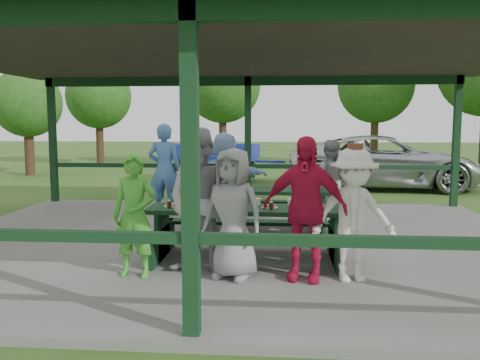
# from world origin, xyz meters

# --- Properties ---
(ground) EXTENTS (90.00, 90.00, 0.00)m
(ground) POSITION_xyz_m (0.00, 0.00, 0.00)
(ground) COLOR #275119
(ground) RESTS_ON ground
(concrete_slab) EXTENTS (10.00, 8.00, 0.10)m
(concrete_slab) POSITION_xyz_m (0.00, 0.00, 0.05)
(concrete_slab) COLOR slate
(concrete_slab) RESTS_ON ground
(pavilion_structure) EXTENTS (10.60, 8.60, 3.24)m
(pavilion_structure) POSITION_xyz_m (0.00, 0.00, 3.17)
(pavilion_structure) COLOR black
(pavilion_structure) RESTS_ON concrete_slab
(picnic_table_near) EXTENTS (2.80, 1.39, 0.75)m
(picnic_table_near) POSITION_xyz_m (0.33, -1.20, 0.58)
(picnic_table_near) COLOR black
(picnic_table_near) RESTS_ON concrete_slab
(picnic_table_far) EXTENTS (2.72, 1.39, 0.75)m
(picnic_table_far) POSITION_xyz_m (0.35, 0.80, 0.58)
(picnic_table_far) COLOR black
(picnic_table_far) RESTS_ON concrete_slab
(table_setting) EXTENTS (2.32, 0.45, 0.10)m
(table_setting) POSITION_xyz_m (0.32, -1.18, 0.88)
(table_setting) COLOR white
(table_setting) RESTS_ON picnic_table_near
(contestant_green) EXTENTS (0.60, 0.42, 1.56)m
(contestant_green) POSITION_xyz_m (-1.02, -2.11, 0.88)
(contestant_green) COLOR green
(contestant_green) RESTS_ON concrete_slab
(contestant_grey_left) EXTENTS (1.09, 0.96, 1.88)m
(contestant_grey_left) POSITION_xyz_m (-0.21, -1.96, 1.04)
(contestant_grey_left) COLOR gray
(contestant_grey_left) RESTS_ON concrete_slab
(contestant_grey_mid) EXTENTS (0.93, 0.76, 1.63)m
(contestant_grey_mid) POSITION_xyz_m (0.21, -2.07, 0.92)
(contestant_grey_mid) COLOR gray
(contestant_grey_mid) RESTS_ON concrete_slab
(contestant_red) EXTENTS (1.11, 0.66, 1.78)m
(contestant_red) POSITION_xyz_m (1.09, -2.06, 0.99)
(contestant_red) COLOR #C4153D
(contestant_red) RESTS_ON concrete_slab
(contestant_white_fedora) EXTENTS (1.15, 0.79, 1.69)m
(contestant_white_fedora) POSITION_xyz_m (1.69, -2.07, 0.92)
(contestant_white_fedora) COLOR silver
(contestant_white_fedora) RESTS_ON concrete_slab
(spectator_lblue) EXTENTS (1.71, 0.94, 1.76)m
(spectator_lblue) POSITION_xyz_m (-0.30, 1.58, 0.98)
(spectator_lblue) COLOR #84A6CC
(spectator_lblue) RESTS_ON concrete_slab
(spectator_blue) EXTENTS (0.72, 0.50, 1.92)m
(spectator_blue) POSITION_xyz_m (-1.63, 2.16, 1.06)
(spectator_blue) COLOR teal
(spectator_blue) RESTS_ON concrete_slab
(spectator_grey) EXTENTS (0.88, 0.74, 1.61)m
(spectator_grey) POSITION_xyz_m (1.73, 1.72, 0.90)
(spectator_grey) COLOR gray
(spectator_grey) RESTS_ON concrete_slab
(pickup_truck) EXTENTS (6.02, 3.02, 1.64)m
(pickup_truck) POSITION_xyz_m (3.98, 7.70, 0.82)
(pickup_truck) COLOR silver
(pickup_truck) RESTS_ON ground
(farm_trailer) EXTENTS (4.00, 2.10, 1.39)m
(farm_trailer) POSITION_xyz_m (-1.52, 9.16, 0.69)
(farm_trailer) COLOR navy
(farm_trailer) RESTS_ON ground
(tree_far_left) EXTENTS (3.09, 3.09, 4.82)m
(tree_far_left) POSITION_xyz_m (-7.97, 15.67, 3.26)
(tree_far_left) COLOR #342115
(tree_far_left) RESTS_ON ground
(tree_left) EXTENTS (3.55, 3.55, 5.55)m
(tree_left) POSITION_xyz_m (-1.99, 15.66, 3.75)
(tree_left) COLOR #342115
(tree_left) RESTS_ON ground
(tree_mid) EXTENTS (3.55, 3.55, 5.54)m
(tree_mid) POSITION_xyz_m (5.16, 16.31, 3.75)
(tree_mid) COLOR #342115
(tree_mid) RESTS_ON ground
(tree_edge_left) EXTENTS (2.62, 2.62, 4.09)m
(tree_edge_left) POSITION_xyz_m (-8.93, 10.62, 2.76)
(tree_edge_left) COLOR #342115
(tree_edge_left) RESTS_ON ground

